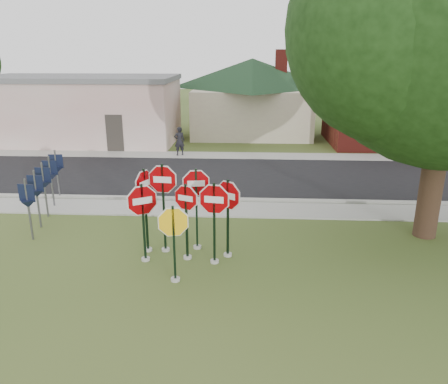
# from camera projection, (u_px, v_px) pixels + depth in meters

# --- Properties ---
(ground) EXTENTS (120.00, 120.00, 0.00)m
(ground) POSITION_uv_depth(u_px,v_px,m) (177.00, 284.00, 11.20)
(ground) COLOR #3A501E
(ground) RESTS_ON ground
(sidewalk_near) EXTENTS (60.00, 1.60, 0.06)m
(sidewalk_near) POSITION_uv_depth(u_px,v_px,m) (200.00, 209.00, 16.41)
(sidewalk_near) COLOR gray
(sidewalk_near) RESTS_ON ground
(road) EXTENTS (60.00, 7.00, 0.04)m
(road) POSITION_uv_depth(u_px,v_px,m) (210.00, 176.00, 20.69)
(road) COLOR black
(road) RESTS_ON ground
(sidewalk_far) EXTENTS (60.00, 1.60, 0.06)m
(sidewalk_far) POSITION_uv_depth(u_px,v_px,m) (217.00, 156.00, 24.77)
(sidewalk_far) COLOR gray
(sidewalk_far) RESTS_ON ground
(curb) EXTENTS (60.00, 0.20, 0.14)m
(curb) POSITION_uv_depth(u_px,v_px,m) (203.00, 199.00, 17.35)
(curb) COLOR gray
(curb) RESTS_ON ground
(stop_sign_center) EXTENTS (0.92, 0.39, 2.33)m
(stop_sign_center) POSITION_uv_depth(u_px,v_px,m) (186.00, 213.00, 12.13)
(stop_sign_center) COLOR #A5A49A
(stop_sign_center) RESTS_ON ground
(stop_sign_yellow) EXTENTS (1.05, 0.24, 2.17)m
(stop_sign_yellow) POSITION_uv_depth(u_px,v_px,m) (174.00, 235.00, 10.95)
(stop_sign_yellow) COLOR #A5A49A
(stop_sign_yellow) RESTS_ON ground
(stop_sign_left) EXTENTS (1.02, 0.61, 2.39)m
(stop_sign_left) POSITION_uv_depth(u_px,v_px,m) (143.00, 212.00, 12.00)
(stop_sign_left) COLOR #A5A49A
(stop_sign_left) RESTS_ON ground
(stop_sign_right) EXTENTS (1.15, 0.24, 2.47)m
(stop_sign_right) POSITION_uv_depth(u_px,v_px,m) (214.00, 212.00, 11.85)
(stop_sign_right) COLOR #A5A49A
(stop_sign_right) RESTS_ON ground
(stop_sign_back_right) EXTENTS (1.08, 0.24, 2.60)m
(stop_sign_back_right) POSITION_uv_depth(u_px,v_px,m) (196.00, 197.00, 12.72)
(stop_sign_back_right) COLOR #A5A49A
(stop_sign_back_right) RESTS_ON ground
(stop_sign_back_left) EXTENTS (1.13, 0.24, 2.79)m
(stop_sign_back_left) POSITION_uv_depth(u_px,v_px,m) (163.00, 195.00, 12.50)
(stop_sign_back_left) COLOR #A5A49A
(stop_sign_back_left) RESTS_ON ground
(stop_sign_far_right) EXTENTS (0.95, 0.66, 2.43)m
(stop_sign_far_right) POSITION_uv_depth(u_px,v_px,m) (228.00, 207.00, 12.26)
(stop_sign_far_right) COLOR #A5A49A
(stop_sign_far_right) RESTS_ON ground
(stop_sign_far_left) EXTENTS (0.45, 0.96, 2.63)m
(stop_sign_far_left) POSITION_uv_depth(u_px,v_px,m) (145.00, 199.00, 12.54)
(stop_sign_far_left) COLOR #A5A49A
(stop_sign_far_left) RESTS_ON ground
(route_sign_row) EXTENTS (1.43, 4.63, 2.00)m
(route_sign_row) POSITION_uv_depth(u_px,v_px,m) (44.00, 184.00, 15.37)
(route_sign_row) COLOR #59595E
(route_sign_row) RESTS_ON ground
(building_stucco) EXTENTS (12.20, 6.20, 4.20)m
(building_stucco) POSITION_uv_depth(u_px,v_px,m) (81.00, 109.00, 28.09)
(building_stucco) COLOR silver
(building_stucco) RESTS_ON ground
(building_house) EXTENTS (11.60, 11.60, 6.20)m
(building_house) POSITION_uv_depth(u_px,v_px,m) (252.00, 81.00, 30.87)
(building_house) COLOR beige
(building_house) RESTS_ON ground
(building_brick) EXTENTS (10.20, 6.20, 4.75)m
(building_brick) POSITION_uv_depth(u_px,v_px,m) (411.00, 106.00, 27.41)
(building_brick) COLOR maroon
(building_brick) RESTS_ON ground
(pedestrian) EXTENTS (0.70, 0.60, 1.62)m
(pedestrian) POSITION_uv_depth(u_px,v_px,m) (179.00, 141.00, 24.50)
(pedestrian) COLOR black
(pedestrian) RESTS_ON sidewalk_far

